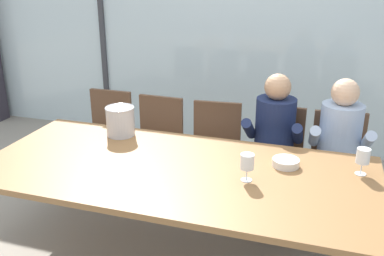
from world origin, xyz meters
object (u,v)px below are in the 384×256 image
at_px(tasting_bowl, 286,163).
at_px(chair_near_curtain, 107,130).
at_px(dining_table, 176,176).
at_px(person_pale_blue_shirt, 339,146).
at_px(chair_center, 214,146).
at_px(chair_left_of_center, 157,138).
at_px(chair_near_window_right, 337,159).
at_px(chair_right_of_center, 276,151).
at_px(wine_glass_by_left_taster, 363,157).
at_px(ice_bucket_primary, 120,121).
at_px(person_navy_polo, 273,139).
at_px(wine_glass_near_bucket, 247,163).

bearing_deg(tasting_bowl, chair_near_curtain, 155.89).
bearing_deg(dining_table, person_pale_blue_shirt, 40.00).
distance_m(chair_center, person_pale_blue_shirt, 1.04).
xyz_separation_m(chair_left_of_center, chair_near_window_right, (1.56, 0.04, 0.00)).
xyz_separation_m(chair_near_curtain, chair_right_of_center, (1.60, 0.00, 0.00)).
bearing_deg(chair_near_window_right, tasting_bowl, -118.64).
xyz_separation_m(chair_left_of_center, wine_glass_by_left_taster, (1.68, -0.71, 0.36)).
xyz_separation_m(dining_table, ice_bucket_primary, (-0.60, 0.42, 0.18)).
distance_m(chair_center, ice_bucket_primary, 0.90).
xyz_separation_m(chair_center, person_pale_blue_shirt, (1.02, -0.12, 0.17)).
xyz_separation_m(chair_near_curtain, chair_near_window_right, (2.09, -0.00, 0.00)).
distance_m(person_pale_blue_shirt, tasting_bowl, 0.71).
distance_m(chair_left_of_center, ice_bucket_primary, 0.67).
distance_m(dining_table, person_navy_polo, 1.00).
height_order(chair_near_window_right, wine_glass_near_bucket, wine_glass_near_bucket).
height_order(dining_table, chair_near_window_right, chair_near_window_right).
height_order(dining_table, ice_bucket_primary, ice_bucket_primary).
bearing_deg(chair_center, dining_table, -95.25).
bearing_deg(chair_left_of_center, tasting_bowl, -29.54).
bearing_deg(person_pale_blue_shirt, chair_right_of_center, 159.15).
distance_m(dining_table, person_pale_blue_shirt, 1.34).
xyz_separation_m(chair_right_of_center, ice_bucket_primary, (-1.13, -0.61, 0.36)).
relative_size(chair_left_of_center, person_navy_polo, 0.73).
height_order(chair_center, person_pale_blue_shirt, person_pale_blue_shirt).
bearing_deg(tasting_bowl, person_pale_blue_shirt, 60.83).
distance_m(person_pale_blue_shirt, wine_glass_by_left_taster, 0.63).
bearing_deg(chair_left_of_center, wine_glass_near_bucket, -43.43).
xyz_separation_m(chair_left_of_center, tasting_bowl, (1.21, -0.74, 0.26)).
bearing_deg(dining_table, chair_near_window_right, 44.69).
height_order(chair_right_of_center, wine_glass_near_bucket, wine_glass_near_bucket).
distance_m(dining_table, chair_near_window_right, 1.46).
bearing_deg(chair_near_curtain, wine_glass_by_left_taster, -18.58).
bearing_deg(wine_glass_by_left_taster, wine_glass_near_bucket, -155.81).
bearing_deg(wine_glass_near_bucket, ice_bucket_primary, 157.16).
relative_size(person_pale_blue_shirt, wine_glass_near_bucket, 6.88).
distance_m(chair_right_of_center, ice_bucket_primary, 1.33).
height_order(person_navy_polo, ice_bucket_primary, person_navy_polo).
bearing_deg(ice_bucket_primary, wine_glass_by_left_taster, -4.93).
bearing_deg(chair_near_curtain, dining_table, -43.63).
distance_m(chair_near_curtain, wine_glass_by_left_taster, 2.36).
relative_size(dining_table, chair_near_curtain, 2.93).
bearing_deg(chair_near_curtain, chair_near_window_right, 0.21).
bearing_deg(chair_near_curtain, chair_center, -2.24).
xyz_separation_m(person_navy_polo, ice_bucket_primary, (-1.12, -0.44, 0.18)).
relative_size(chair_near_window_right, person_pale_blue_shirt, 0.73).
height_order(dining_table, person_navy_polo, person_navy_polo).
relative_size(chair_left_of_center, tasting_bowl, 4.99).
relative_size(ice_bucket_primary, wine_glass_by_left_taster, 1.30).
height_order(ice_bucket_primary, tasting_bowl, ice_bucket_primary).
bearing_deg(wine_glass_by_left_taster, ice_bucket_primary, 175.07).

